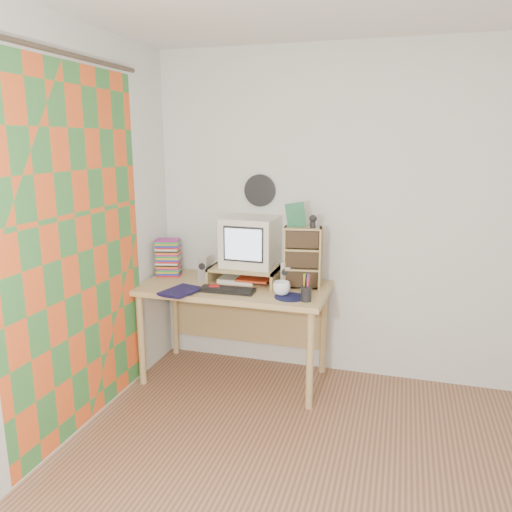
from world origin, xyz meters
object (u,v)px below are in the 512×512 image
Objects in this scene: dvd_stack at (168,260)px; cd_rack at (302,258)px; crt_monitor at (249,242)px; keyboard at (227,290)px; diary at (170,287)px; desk at (237,300)px; mug at (282,288)px.

cd_rack is at bearing -15.23° from dvd_stack.
crt_monitor is 0.69m from dvd_stack.
cd_rack reaches higher than keyboard.
dvd_stack is 1.10m from cd_rack.
desk is at bearing 53.39° from diary.
mug reaches higher than keyboard.
keyboard is 0.68m from dvd_stack.
dvd_stack is (-0.67, -0.03, -0.18)m from crt_monitor.
cd_rack reaches higher than dvd_stack.
crt_monitor is at bearing -11.49° from dvd_stack.
cd_rack is 0.30m from mug.
desk is at bearing 90.39° from keyboard.
keyboard is 1.56× the size of dvd_stack.
desk is 0.48m from mug.
crt_monitor reaches higher than diary.
desk is 3.55× the size of crt_monitor.
diary is at bearing -141.26° from desk.
cd_rack reaches higher than desk.
crt_monitor is 0.69m from diary.
diary reaches higher than desk.
cd_rack is 0.99m from diary.
mug is (-0.10, -0.23, -0.18)m from cd_rack.
crt_monitor is at bearing 139.17° from mug.
crt_monitor is 0.43m from cd_rack.
keyboard is at bearing -174.65° from mug.
cd_rack reaches higher than diary.
cd_rack is at bearing -5.50° from crt_monitor.
keyboard is 0.60m from cd_rack.
cd_rack is (0.42, -0.05, -0.08)m from crt_monitor.
dvd_stack is (-0.59, 0.06, 0.26)m from desk.
keyboard is 0.42m from diary.
mug is at bearing -28.08° from dvd_stack.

